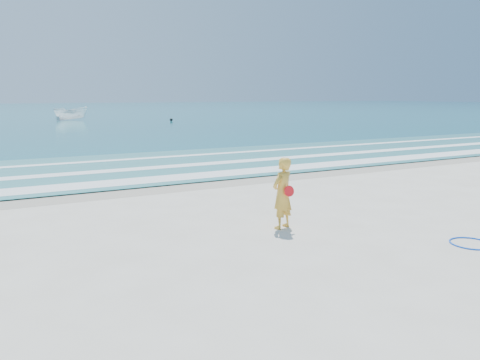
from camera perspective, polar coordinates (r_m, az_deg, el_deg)
name	(u,v)px	position (r m, az deg, el deg)	size (l,w,h in m)	color
ground	(301,267)	(9.28, 7.43, -10.44)	(400.00, 400.00, 0.00)	silver
wet_sand	(155,187)	(17.14, -10.27, -0.87)	(400.00, 2.40, 0.00)	#B2A893
ocean	(15,111)	(112.20, -25.71, 7.64)	(400.00, 190.00, 0.04)	#19727F
shallow	(121,167)	(21.88, -14.32, 1.50)	(400.00, 10.00, 0.01)	#59B7AD
foam_near	(145,180)	(18.35, -11.53, -0.01)	(400.00, 1.40, 0.01)	white
foam_mid	(125,170)	(21.11, -13.79, 1.23)	(400.00, 0.90, 0.01)	white
foam_far	(108,161)	(24.29, -15.74, 2.30)	(400.00, 0.60, 0.01)	white
hoop	(471,243)	(11.72, 26.33, -6.93)	(0.91, 0.91, 0.03)	blue
boat	(71,113)	(65.84, -19.90, 7.64)	(1.70, 4.52, 1.75)	white
buoy	(171,120)	(59.92, -8.38, 7.28)	(0.38, 0.38, 0.38)	black
woman	(282,193)	(11.59, 5.19, -1.61)	(0.76, 0.63, 1.78)	gold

